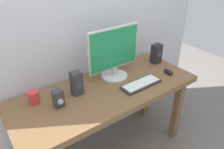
# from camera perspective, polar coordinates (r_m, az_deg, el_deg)

# --- Properties ---
(desk) EXTENTS (1.57, 0.63, 0.75)m
(desk) POSITION_cam_1_polar(r_m,az_deg,el_deg) (1.84, -1.30, -6.38)
(desk) COLOR brown
(desk) RESTS_ON ground_plane
(monitor) EXTENTS (0.50, 0.24, 0.45)m
(monitor) POSITION_cam_1_polar(r_m,az_deg,el_deg) (1.85, 0.51, 5.71)
(monitor) COLOR silver
(monitor) RESTS_ON desk
(keyboard_primary) EXTENTS (0.37, 0.14, 0.02)m
(keyboard_primary) POSITION_cam_1_polar(r_m,az_deg,el_deg) (1.84, 7.71, -2.48)
(keyboard_primary) COLOR #333338
(keyboard_primary) RESTS_ON desk
(mouse) EXTENTS (0.07, 0.11, 0.04)m
(mouse) POSITION_cam_1_polar(r_m,az_deg,el_deg) (2.06, 14.65, 0.75)
(mouse) COLOR black
(mouse) RESTS_ON desk
(speaker_right) EXTENTS (0.09, 0.08, 0.19)m
(speaker_right) POSITION_cam_1_polar(r_m,az_deg,el_deg) (2.20, 11.60, 5.40)
(speaker_right) COLOR #232328
(speaker_right) RESTS_ON desk
(speaker_left) EXTENTS (0.08, 0.08, 0.19)m
(speaker_left) POSITION_cam_1_polar(r_m,az_deg,el_deg) (1.70, -9.32, -2.27)
(speaker_left) COLOR #333338
(speaker_left) RESTS_ON desk
(audio_controller) EXTENTS (0.07, 0.07, 0.13)m
(audio_controller) POSITION_cam_1_polar(r_m,az_deg,el_deg) (1.60, -13.95, -6.20)
(audio_controller) COLOR #333338
(audio_controller) RESTS_ON desk
(coffee_mug) EXTENTS (0.08, 0.08, 0.10)m
(coffee_mug) POSITION_cam_1_polar(r_m,az_deg,el_deg) (1.70, -19.87, -5.67)
(coffee_mug) COLOR red
(coffee_mug) RESTS_ON desk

